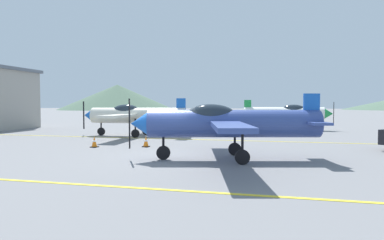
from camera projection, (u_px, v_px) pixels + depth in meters
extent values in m
plane|color=slate|center=(163.00, 159.00, 14.01)|extent=(400.00, 400.00, 0.00)
cube|color=yellow|center=(108.00, 186.00, 9.28)|extent=(80.00, 0.16, 0.01)
cube|color=yellow|center=(201.00, 140.00, 21.70)|extent=(80.00, 0.16, 0.01)
cylinder|color=#33478C|center=(233.00, 124.00, 13.70)|extent=(7.19, 2.74, 1.15)
cone|color=blue|center=(140.00, 124.00, 13.72)|extent=(0.94, 1.12, 0.98)
cube|color=black|center=(129.00, 124.00, 13.72)|extent=(0.07, 0.13, 2.09)
ellipsoid|color=#1E2833|center=(211.00, 115.00, 13.69)|extent=(2.25, 1.39, 0.94)
cube|color=#33478C|center=(223.00, 122.00, 13.70)|extent=(3.21, 9.23, 0.17)
cube|color=#33478C|center=(311.00, 122.00, 13.68)|extent=(1.33, 2.82, 0.10)
cube|color=blue|center=(311.00, 109.00, 13.66)|extent=(0.67, 0.27, 1.26)
cylinder|color=black|center=(163.00, 140.00, 13.74)|extent=(0.10, 0.10, 1.05)
cylinder|color=black|center=(163.00, 153.00, 13.77)|extent=(0.60, 0.26, 0.59)
cylinder|color=black|center=(235.00, 138.00, 14.88)|extent=(0.10, 0.10, 1.05)
cylinder|color=black|center=(235.00, 149.00, 14.91)|extent=(0.60, 0.26, 0.59)
cylinder|color=black|center=(242.00, 144.00, 12.58)|extent=(0.10, 0.10, 1.05)
cylinder|color=black|center=(242.00, 157.00, 12.61)|extent=(0.60, 0.26, 0.59)
cylinder|color=silver|center=(138.00, 116.00, 24.17)|extent=(7.17, 1.49, 1.15)
cone|color=blue|center=(89.00, 115.00, 24.90)|extent=(0.78, 1.01, 0.98)
cube|color=black|center=(84.00, 115.00, 24.98)|extent=(0.05, 0.13, 2.09)
ellipsoid|color=#1E2833|center=(126.00, 111.00, 24.33)|extent=(2.14, 1.04, 0.94)
cube|color=silver|center=(133.00, 115.00, 24.25)|extent=(1.58, 9.26, 0.17)
cube|color=silver|center=(181.00, 115.00, 23.57)|extent=(0.86, 2.75, 0.10)
cube|color=blue|center=(181.00, 107.00, 23.55)|extent=(0.66, 0.16, 1.26)
cylinder|color=black|center=(101.00, 125.00, 24.75)|extent=(0.10, 0.10, 1.05)
cylinder|color=black|center=(101.00, 131.00, 24.77)|extent=(0.59, 0.15, 0.59)
cylinder|color=black|center=(146.00, 124.00, 25.30)|extent=(0.10, 0.10, 1.05)
cylinder|color=black|center=(146.00, 131.00, 25.32)|extent=(0.59, 0.15, 0.59)
cylinder|color=black|center=(135.00, 126.00, 23.04)|extent=(0.10, 0.10, 1.05)
cylinder|color=black|center=(135.00, 133.00, 23.06)|extent=(0.59, 0.15, 0.59)
cylinder|color=white|center=(283.00, 113.00, 30.35)|extent=(7.17, 1.49, 1.15)
cone|color=#1E8C3F|center=(329.00, 114.00, 29.27)|extent=(0.78, 1.01, 0.98)
cube|color=black|center=(334.00, 114.00, 29.15)|extent=(0.05, 0.13, 2.09)
ellipsoid|color=#1E2833|center=(294.00, 110.00, 30.08)|extent=(2.14, 1.04, 0.94)
cube|color=white|center=(288.00, 113.00, 30.24)|extent=(1.59, 9.26, 0.17)
cube|color=white|center=(248.00, 113.00, 31.25)|extent=(0.86, 2.75, 0.10)
cube|color=#1E8C3F|center=(248.00, 107.00, 31.22)|extent=(0.66, 0.16, 1.26)
cylinder|color=black|center=(317.00, 121.00, 29.58)|extent=(0.10, 0.10, 1.05)
cylinder|color=black|center=(316.00, 127.00, 29.60)|extent=(0.59, 0.15, 0.59)
cylinder|color=black|center=(280.00, 121.00, 29.34)|extent=(0.10, 0.10, 1.05)
cylinder|color=black|center=(280.00, 127.00, 29.36)|extent=(0.59, 0.15, 0.59)
cylinder|color=black|center=(281.00, 120.00, 31.55)|extent=(0.10, 0.10, 1.05)
cylinder|color=black|center=(281.00, 126.00, 31.57)|extent=(0.59, 0.15, 0.59)
cube|color=black|center=(94.00, 147.00, 17.83)|extent=(0.36, 0.36, 0.04)
cone|color=orange|center=(94.00, 141.00, 17.82)|extent=(0.29, 0.29, 0.55)
cylinder|color=white|center=(94.00, 141.00, 17.82)|extent=(0.20, 0.20, 0.08)
cube|color=black|center=(146.00, 146.00, 18.00)|extent=(0.36, 0.36, 0.04)
cone|color=orange|center=(146.00, 141.00, 17.99)|extent=(0.29, 0.29, 0.55)
cylinder|color=white|center=(146.00, 141.00, 17.99)|extent=(0.20, 0.20, 0.08)
cone|color=#4C6651|center=(117.00, 97.00, 156.11)|extent=(54.59, 54.59, 11.93)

